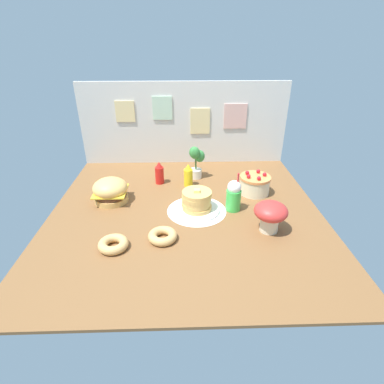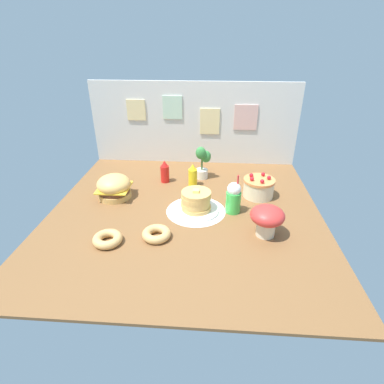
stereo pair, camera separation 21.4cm
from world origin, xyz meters
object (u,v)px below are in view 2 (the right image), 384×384
(potted_plant, at_px, (202,161))
(mushroom_stool, at_px, (267,218))
(cream_soda_cup, at_px, (233,198))
(pancake_stack, at_px, (196,202))
(donut_chocolate, at_px, (156,234))
(ketchup_bottle, at_px, (165,172))
(layer_cake, at_px, (259,187))
(mustard_bottle, at_px, (193,176))
(burger, at_px, (114,187))
(donut_pink_glaze, at_px, (108,239))

(potted_plant, distance_m, mushroom_stool, 1.01)
(cream_soda_cup, distance_m, potted_plant, 0.66)
(pancake_stack, distance_m, donut_chocolate, 0.44)
(ketchup_bottle, height_order, cream_soda_cup, cream_soda_cup)
(layer_cake, relative_size, mustard_bottle, 1.25)
(burger, distance_m, layer_cake, 1.21)
(layer_cake, bearing_deg, ketchup_bottle, 165.08)
(pancake_stack, distance_m, layer_cake, 0.58)
(ketchup_bottle, bearing_deg, layer_cake, -14.92)
(pancake_stack, height_order, ketchup_bottle, ketchup_bottle)
(pancake_stack, xyz_separation_m, donut_pink_glaze, (-0.55, -0.44, -0.05))
(mustard_bottle, bearing_deg, donut_chocolate, -103.15)
(donut_chocolate, bearing_deg, mushroom_stool, 6.61)
(ketchup_bottle, xyz_separation_m, mustard_bottle, (0.26, -0.06, 0.00))
(cream_soda_cup, distance_m, donut_pink_glaze, 0.96)
(cream_soda_cup, bearing_deg, layer_cake, 50.36)
(layer_cake, xyz_separation_m, donut_chocolate, (-0.75, -0.65, -0.05))
(layer_cake, relative_size, ketchup_bottle, 1.25)
(mustard_bottle, height_order, donut_chocolate, mustard_bottle)
(pancake_stack, relative_size, layer_cake, 1.36)
(mushroom_stool, bearing_deg, mustard_bottle, 127.12)
(cream_soda_cup, xyz_separation_m, potted_plant, (-0.26, 0.60, 0.05))
(mustard_bottle, distance_m, mushroom_stool, 0.91)
(layer_cake, bearing_deg, cream_soda_cup, -129.64)
(potted_plant, xyz_separation_m, mushroom_stool, (0.47, -0.89, -0.03))
(potted_plant, bearing_deg, pancake_stack, -92.01)
(ketchup_bottle, bearing_deg, pancake_stack, -57.75)
(ketchup_bottle, bearing_deg, donut_pink_glaze, -104.13)
(burger, bearing_deg, mushroom_stool, -21.08)
(burger, bearing_deg, donut_pink_glaze, -77.51)
(donut_chocolate, height_order, potted_plant, potted_plant)
(pancake_stack, height_order, cream_soda_cup, cream_soda_cup)
(layer_cake, height_order, mushroom_stool, mushroom_stool)
(cream_soda_cup, bearing_deg, potted_plant, 113.71)
(layer_cake, distance_m, mushroom_stool, 0.57)
(burger, height_order, layer_cake, burger)
(potted_plant, bearing_deg, cream_soda_cup, -66.29)
(layer_cake, xyz_separation_m, ketchup_bottle, (-0.83, 0.22, 0.02))
(burger, distance_m, mustard_bottle, 0.69)
(mustard_bottle, xyz_separation_m, mushroom_stool, (0.55, -0.72, 0.04))
(layer_cake, xyz_separation_m, donut_pink_glaze, (-1.06, -0.73, -0.05))
(layer_cake, height_order, potted_plant, potted_plant)
(cream_soda_cup, relative_size, donut_pink_glaze, 1.61)
(ketchup_bottle, bearing_deg, donut_chocolate, -85.20)
(ketchup_bottle, height_order, donut_pink_glaze, ketchup_bottle)
(layer_cake, height_order, ketchup_bottle, ketchup_bottle)
(pancake_stack, xyz_separation_m, layer_cake, (0.51, 0.28, 0.00))
(donut_chocolate, relative_size, potted_plant, 0.61)
(donut_chocolate, relative_size, mushroom_stool, 0.85)
(burger, distance_m, pancake_stack, 0.71)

